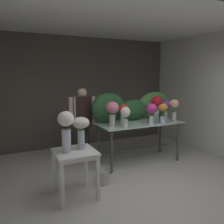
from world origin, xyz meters
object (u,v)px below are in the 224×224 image
Objects in this scene: vase_crimson_hydrangea at (157,105)px; florist at (82,116)px; side_table_white at (75,158)px; watering_can at (103,177)px; vase_violet_ranunculus at (166,106)px; vase_magenta_carnations at (152,111)px; vase_rosy_roses at (112,111)px; vase_scarlet_lilies at (124,112)px; vase_sunset_peonies at (163,111)px; vase_cream_lisianthus_tall at (81,128)px; vase_white_roses_tall at (66,128)px; display_table_glass at (139,129)px; vase_peach_stock at (174,107)px; vase_ivory_snapdragons at (125,115)px.

florist is at bearing 157.73° from vase_crimson_hydrangea.
watering_can is (0.53, 0.19, -0.50)m from side_table_white.
florist reaches higher than vase_violet_ranunculus.
florist is (0.60, 1.42, 0.36)m from side_table_white.
vase_rosy_roses is at bearing 168.62° from vase_magenta_carnations.
vase_scarlet_lilies is at bearing -177.07° from vase_violet_ranunculus.
vase_sunset_peonies reaches higher than vase_cream_lisianthus_tall.
florist is at bearing 66.88° from side_table_white.
watering_can is (-1.24, -0.37, -1.01)m from vase_magenta_carnations.
vase_sunset_peonies is 0.67× the size of vase_white_roses_tall.
watering_can is at bearing -93.30° from florist.
vase_scarlet_lilies is 1.65m from vase_white_roses_tall.
florist is 4.00× the size of vase_scarlet_lilies.
florist is 4.54× the size of watering_can.
vase_cream_lisianthus_tall is at bearing -109.63° from florist.
display_table_glass is 3.84× the size of vase_peach_stock.
vase_crimson_hydrangea is 2.10m from vase_cream_lisianthus_tall.
vase_magenta_carnations is 0.69× the size of vase_white_roses_tall.
vase_violet_ranunculus is 1.07× the size of vase_ivory_snapdragons.
florist is 3.99× the size of vase_ivory_snapdragons.
vase_magenta_carnations is at bearing 17.47° from side_table_white.
vase_white_roses_tall is at bearing -165.83° from vase_sunset_peonies.
vase_crimson_hydrangea is at bearing 21.31° from side_table_white.
florist is 1.44m from vase_cream_lisianthus_tall.
vase_scarlet_lilies is 0.36m from vase_ivory_snapdragons.
vase_rosy_roses reaches higher than watering_can.
vase_violet_ranunculus is 0.71m from vase_magenta_carnations.
side_table_white is 1.33m from vase_rosy_roses.
side_table_white is 1.62m from vase_scarlet_lilies.
vase_magenta_carnations is 1.64m from watering_can.
vase_crimson_hydrangea is (0.42, -0.02, 0.50)m from display_table_glass.
watering_can is (-0.76, -0.66, -0.98)m from vase_scarlet_lilies.
florist is at bearing 156.21° from vase_peach_stock.
watering_can is (-0.07, -1.22, -0.86)m from florist.
vase_sunset_peonies reaches higher than vase_scarlet_lilies.
vase_white_roses_tall is (-2.20, -0.81, -0.13)m from vase_crimson_hydrangea.
display_table_glass is at bearing 164.37° from vase_peach_stock.
florist reaches higher than vase_rosy_roses.
display_table_glass is 3.70× the size of vase_rosy_roses.
vase_rosy_roses is at bearing -61.99° from florist.
side_table_white is 2.54m from vase_peach_stock.
vase_scarlet_lilies reaches higher than display_table_glass.
florist is at bearing 143.82° from vase_magenta_carnations.
vase_scarlet_lilies reaches higher than side_table_white.
vase_magenta_carnations is 1.98m from vase_white_roses_tall.
vase_ivory_snapdragons is 1.26m from vase_peach_stock.
vase_white_roses_tall is (-1.90, -0.56, -0.05)m from vase_magenta_carnations.
vase_sunset_peonies is at bearing -36.41° from display_table_glass.
vase_scarlet_lilies is 1.40m from watering_can.
vase_cream_lisianthus_tall is at bearing -166.09° from vase_peach_stock.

